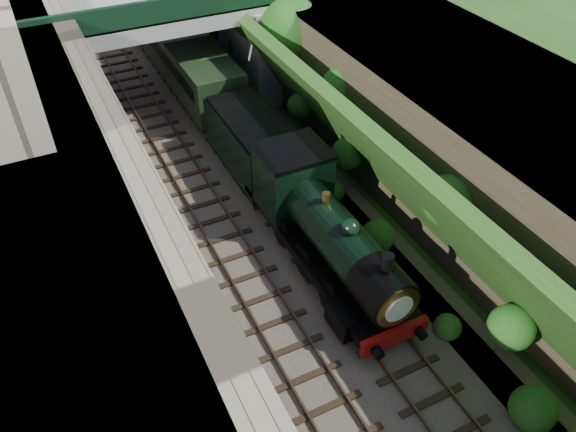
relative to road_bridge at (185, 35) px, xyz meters
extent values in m
cube|color=#473F38|center=(-0.94, -4.00, -3.98)|extent=(10.00, 90.00, 0.20)
cube|color=#756B56|center=(-6.44, -4.00, -0.58)|extent=(1.00, 90.00, 7.00)
cube|color=#262628|center=(-9.94, -4.00, -0.58)|extent=(6.00, 90.00, 7.00)
cube|color=#262628|center=(8.56, -4.00, -0.95)|extent=(8.00, 90.00, 6.25)
cube|color=#1E4714|center=(4.06, -4.00, -1.38)|extent=(4.02, 90.00, 6.36)
sphere|color=#194C14|center=(2.69, -25.15, -3.39)|extent=(1.52, 1.52, 1.52)
sphere|color=#194C14|center=(3.43, -22.98, -2.19)|extent=(1.60, 1.60, 1.60)
sphere|color=#194C14|center=(4.39, -18.18, -0.64)|extent=(2.19, 2.19, 2.19)
sphere|color=#194C14|center=(2.73, -16.22, -3.33)|extent=(1.46, 1.46, 1.46)
sphere|color=#194C14|center=(3.62, -12.05, -1.88)|extent=(1.52, 1.52, 1.52)
sphere|color=#194C14|center=(4.76, -9.22, -0.03)|extent=(1.89, 1.89, 1.89)
sphere|color=#194C14|center=(3.65, -7.22, -1.84)|extent=(1.39, 1.39, 1.39)
sphere|color=#194C14|center=(5.09, -3.86, 0.50)|extent=(2.03, 2.03, 2.03)
sphere|color=#194C14|center=(4.59, -1.60, -0.31)|extent=(1.87, 1.87, 1.87)
sphere|color=#194C14|center=(3.77, 1.02, -1.64)|extent=(1.65, 1.65, 1.65)
sphere|color=#194C14|center=(4.09, 4.49, -1.13)|extent=(1.92, 1.92, 1.92)
cube|color=black|center=(-2.94, -4.00, -3.84)|extent=(2.50, 90.00, 0.07)
cube|color=brown|center=(-3.66, -4.00, -3.75)|extent=(0.08, 90.00, 0.14)
cube|color=brown|center=(-2.23, -4.00, -3.75)|extent=(0.08, 90.00, 0.14)
cube|color=black|center=(0.26, -4.00, -3.84)|extent=(2.50, 90.00, 0.07)
cube|color=brown|center=(-0.46, -4.00, -3.75)|extent=(0.08, 90.00, 0.14)
cube|color=brown|center=(0.97, -4.00, -3.75)|extent=(0.08, 90.00, 0.14)
cube|color=gray|center=(-0.44, 0.00, 1.62)|extent=(16.00, 6.00, 0.90)
cube|color=#12321D|center=(-0.44, -2.85, 2.57)|extent=(16.00, 0.30, 1.20)
cube|color=gray|center=(-6.44, 0.00, -1.23)|extent=(1.40, 6.40, 5.70)
cube|color=gray|center=(4.26, 0.00, -1.23)|extent=(2.40, 6.40, 5.70)
cylinder|color=black|center=(4.86, -3.83, -1.88)|extent=(0.30, 0.30, 4.40)
sphere|color=#194C14|center=(4.86, -3.83, 0.72)|extent=(3.60, 3.60, 3.60)
sphere|color=#194C14|center=(5.36, -3.03, 0.12)|extent=(2.40, 2.40, 2.40)
cube|color=black|center=(0.26, -16.91, -3.58)|extent=(2.40, 8.40, 0.60)
cube|color=black|center=(0.26, -15.91, -3.03)|extent=(2.70, 10.00, 0.35)
cube|color=maroon|center=(0.26, -21.01, -3.13)|extent=(2.70, 0.25, 0.70)
cylinder|color=black|center=(0.26, -16.71, -1.73)|extent=(1.90, 5.60, 1.90)
cylinder|color=black|center=(0.26, -20.01, -1.73)|extent=(1.96, 1.80, 1.96)
cylinder|color=white|center=(0.26, -20.99, -1.73)|extent=(1.10, 0.05, 1.10)
cylinder|color=black|center=(0.26, -20.01, -0.53)|extent=(0.44, 0.44, 0.90)
sphere|color=black|center=(0.26, -17.71, -0.73)|extent=(0.76, 0.76, 0.76)
cylinder|color=#A57F33|center=(0.26, -15.91, -0.63)|extent=(0.32, 0.32, 0.50)
cube|color=black|center=(0.26, -13.11, -1.58)|extent=(2.75, 2.40, 2.80)
cube|color=black|center=(0.26, -13.11, -0.13)|extent=(2.85, 2.50, 0.15)
cube|color=black|center=(-0.99, -19.51, -3.23)|extent=(0.60, 1.40, 0.90)
cube|color=black|center=(1.51, -19.51, -3.23)|extent=(0.60, 1.40, 0.90)
cube|color=black|center=(0.26, -8.71, -3.63)|extent=(2.30, 6.00, 0.50)
cube|color=black|center=(0.26, -8.71, -3.38)|extent=(2.60, 6.00, 0.50)
cube|color=black|center=(0.26, -8.71, -2.18)|extent=(2.70, 6.00, 2.40)
cube|color=black|center=(0.26, -8.71, -0.93)|extent=(2.50, 5.60, 0.20)
cube|color=black|center=(0.26, 3.89, -3.68)|extent=(2.30, 17.00, 0.40)
cube|color=black|center=(0.26, 3.89, -3.43)|extent=(2.50, 17.00, 0.50)
cube|color=#20301B|center=(0.26, 3.89, -1.93)|extent=(2.80, 18.00, 2.70)
cube|color=slate|center=(0.26, 3.89, -0.43)|extent=(2.90, 18.00, 0.50)
camera|label=1|loc=(-8.48, -30.30, 12.66)|focal=35.00mm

